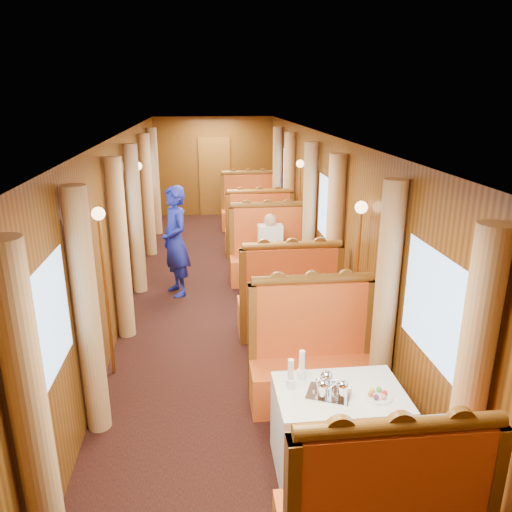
{
  "coord_description": "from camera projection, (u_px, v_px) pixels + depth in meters",
  "views": [
    {
      "loc": [
        -0.31,
        -6.93,
        3.08
      ],
      "look_at": [
        0.34,
        -0.81,
        1.05
      ],
      "focal_mm": 35.0,
      "sensor_mm": 36.0,
      "label": 1
    }
  ],
  "objects": [
    {
      "name": "floor",
      "position": [
        228.0,
        306.0,
        7.54
      ],
      "size": [
        3.0,
        12.0,
        0.01
      ],
      "primitive_type": null,
      "color": "black",
      "rests_on": "ground"
    },
    {
      "name": "ceiling",
      "position": [
        224.0,
        137.0,
        6.75
      ],
      "size": [
        3.0,
        12.0,
        0.01
      ],
      "primitive_type": null,
      "rotation": [
        3.14,
        0.0,
        0.0
      ],
      "color": "silver",
      "rests_on": "wall_left"
    },
    {
      "name": "wall_far",
      "position": [
        215.0,
        167.0,
        12.81
      ],
      "size": [
        3.0,
        0.01,
        2.5
      ],
      "primitive_type": null,
      "rotation": [
        1.57,
        0.0,
        0.0
      ],
      "color": "brown",
      "rests_on": "floor"
    },
    {
      "name": "wall_left",
      "position": [
        119.0,
        229.0,
        6.99
      ],
      "size": [
        0.01,
        12.0,
        2.5
      ],
      "primitive_type": null,
      "rotation": [
        1.57,
        0.0,
        1.57
      ],
      "color": "brown",
      "rests_on": "floor"
    },
    {
      "name": "wall_right",
      "position": [
        329.0,
        223.0,
        7.3
      ],
      "size": [
        0.01,
        12.0,
        2.5
      ],
      "primitive_type": null,
      "rotation": [
        1.57,
        0.0,
        -1.57
      ],
      "color": "brown",
      "rests_on": "floor"
    },
    {
      "name": "doorway_far",
      "position": [
        215.0,
        177.0,
        12.86
      ],
      "size": [
        0.8,
        0.04,
        2.0
      ],
      "primitive_type": "cube",
      "color": "brown",
      "rests_on": "floor"
    },
    {
      "name": "table_near",
      "position": [
        338.0,
        430.0,
        4.19
      ],
      "size": [
        1.05,
        0.72,
        0.75
      ],
      "primitive_type": "cube",
      "color": "white",
      "rests_on": "floor"
    },
    {
      "name": "banquette_near_aft",
      "position": [
        312.0,
        363.0,
        5.13
      ],
      "size": [
        1.3,
        0.55,
        1.34
      ],
      "color": "red",
      "rests_on": "floor"
    },
    {
      "name": "table_mid",
      "position": [
        277.0,
        281.0,
        7.5
      ],
      "size": [
        1.05,
        0.72,
        0.75
      ],
      "primitive_type": "cube",
      "color": "white",
      "rests_on": "floor"
    },
    {
      "name": "banquette_mid_fwd",
      "position": [
        288.0,
        305.0,
        6.52
      ],
      "size": [
        1.3,
        0.55,
        1.34
      ],
      "color": "red",
      "rests_on": "floor"
    },
    {
      "name": "banquette_mid_aft",
      "position": [
        268.0,
        257.0,
        8.44
      ],
      "size": [
        1.3,
        0.55,
        1.34
      ],
      "color": "red",
      "rests_on": "floor"
    },
    {
      "name": "table_far",
      "position": [
        253.0,
        223.0,
        10.8
      ],
      "size": [
        1.05,
        0.72,
        0.75
      ],
      "primitive_type": "cube",
      "color": "white",
      "rests_on": "floor"
    },
    {
      "name": "banquette_far_fwd",
      "position": [
        259.0,
        233.0,
        9.83
      ],
      "size": [
        1.3,
        0.55,
        1.34
      ],
      "color": "red",
      "rests_on": "floor"
    },
    {
      "name": "banquette_far_aft",
      "position": [
        249.0,
        210.0,
        11.74
      ],
      "size": [
        1.3,
        0.55,
        1.34
      ],
      "color": "red",
      "rests_on": "floor"
    },
    {
      "name": "tea_tray",
      "position": [
        329.0,
        394.0,
        4.03
      ],
      "size": [
        0.42,
        0.37,
        0.01
      ],
      "primitive_type": "cube",
      "rotation": [
        0.0,
        0.0,
        -0.41
      ],
      "color": "silver",
      "rests_on": "table_near"
    },
    {
      "name": "teapot_left",
      "position": [
        323.0,
        391.0,
        3.97
      ],
      "size": [
        0.17,
        0.14,
        0.12
      ],
      "primitive_type": null,
      "rotation": [
        0.0,
        0.0,
        0.18
      ],
      "color": "silver",
      "rests_on": "tea_tray"
    },
    {
      "name": "teapot_right",
      "position": [
        342.0,
        392.0,
        3.95
      ],
      "size": [
        0.17,
        0.14,
        0.13
      ],
      "primitive_type": null,
      "rotation": [
        0.0,
        0.0,
        0.15
      ],
      "color": "silver",
      "rests_on": "tea_tray"
    },
    {
      "name": "teapot_back",
      "position": [
        326.0,
        383.0,
        4.06
      ],
      "size": [
        0.18,
        0.15,
        0.14
      ],
      "primitive_type": null,
      "rotation": [
        0.0,
        0.0,
        -0.15
      ],
      "color": "silver",
      "rests_on": "tea_tray"
    },
    {
      "name": "fruit_plate",
      "position": [
        377.0,
        395.0,
        3.99
      ],
      "size": [
        0.24,
        0.24,
        0.05
      ],
      "rotation": [
        0.0,
        0.0,
        0.17
      ],
      "color": "white",
      "rests_on": "table_near"
    },
    {
      "name": "cup_inboard",
      "position": [
        291.0,
        377.0,
        4.08
      ],
      "size": [
        0.08,
        0.08,
        0.26
      ],
      "rotation": [
        0.0,
        0.0,
        -0.26
      ],
      "color": "white",
      "rests_on": "table_near"
    },
    {
      "name": "cup_outboard",
      "position": [
        302.0,
        368.0,
        4.22
      ],
      "size": [
        0.08,
        0.08,
        0.26
      ],
      "rotation": [
        0.0,
        0.0,
        -0.08
      ],
      "color": "white",
      "rests_on": "table_near"
    },
    {
      "name": "rose_vase_mid",
      "position": [
        278.0,
        246.0,
        7.33
      ],
      "size": [
        0.06,
        0.06,
        0.36
      ],
      "rotation": [
        0.0,
        0.0,
        0.17
      ],
      "color": "silver",
      "rests_on": "table_mid"
    },
    {
      "name": "rose_vase_far",
      "position": [
        253.0,
        198.0,
        10.61
      ],
      "size": [
        0.06,
        0.06,
        0.36
      ],
      "rotation": [
        0.0,
        0.0,
        0.19
      ],
      "color": "silver",
      "rests_on": "table_far"
    },
    {
      "name": "window_left_near",
      "position": [
        46.0,
        327.0,
        3.63
      ],
      "size": [
        0.01,
        1.2,
        0.9
      ],
      "primitive_type": null,
      "rotation": [
        1.57,
        0.0,
        1.57
      ],
      "color": "#83ADE1",
      "rests_on": "wall_left"
    },
    {
      "name": "curtain_left_near_a",
      "position": [
        32.0,
        426.0,
        2.99
      ],
      "size": [
        0.22,
        0.22,
        2.35
      ],
      "primitive_type": "cylinder",
      "color": "tan",
      "rests_on": "floor"
    },
    {
      "name": "curtain_left_near_b",
      "position": [
        87.0,
        315.0,
        4.46
      ],
      "size": [
        0.22,
        0.22,
        2.35
      ],
      "primitive_type": "cylinder",
      "color": "tan",
      "rests_on": "floor"
    },
    {
      "name": "window_right_near",
      "position": [
        436.0,
        309.0,
        3.93
      ],
      "size": [
        0.01,
        1.2,
        0.9
      ],
      "primitive_type": null,
      "rotation": [
        1.57,
        0.0,
        -1.57
      ],
      "color": "#83ADE1",
      "rests_on": "wall_right"
    },
    {
      "name": "curtain_right_near_a",
      "position": [
        469.0,
        397.0,
        3.27
      ],
      "size": [
        0.22,
        0.22,
        2.35
      ],
      "primitive_type": "cylinder",
      "color": "tan",
      "rests_on": "floor"
    },
    {
      "name": "curtain_right_near_b",
      "position": [
        386.0,
        302.0,
        4.74
      ],
      "size": [
        0.22,
        0.22,
        2.35
      ],
      "primitive_type": "cylinder",
      "color": "tan",
      "rests_on": "floor"
    },
    {
      "name": "window_left_mid",
      "position": [
        119.0,
        215.0,
        6.93
      ],
      "size": [
        0.01,
        1.2,
        0.9
      ],
      "primitive_type": null,
      "rotation": [
        1.57,
        0.0,
        1.57
      ],
      "color": "#83ADE1",
      "rests_on": "wall_left"
    },
    {
      "name": "curtain_left_mid_a",
      "position": [
        120.0,
        250.0,
        6.29
      ],
      "size": [
        0.22,
        0.22,
        2.35
      ],
      "primitive_type": "cylinder",
      "color": "tan",
      "rests_on": "floor"
    },
    {
      "name": "curtain_left_mid_b",
      "position": [
        135.0,
        220.0,
        7.77
      ],
      "size": [
        0.22,
        0.22,
        2.35
      ],
      "primitive_type": "cylinder",
      "color": "tan",
      "rests_on": "floor"
    },
    {
      "name": "window_right_mid",
      "position": [
        328.0,
        210.0,
        7.23
      ],
      "size": [
        0.01,
        1.2,
        0.9
      ],
      "primitive_type": null,
      "rotation": [
        1.57,
        0.0,
        -1.57
      ],
      "color": "#83ADE1",
      "rests_on": "wall_right"
    },
    {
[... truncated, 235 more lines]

